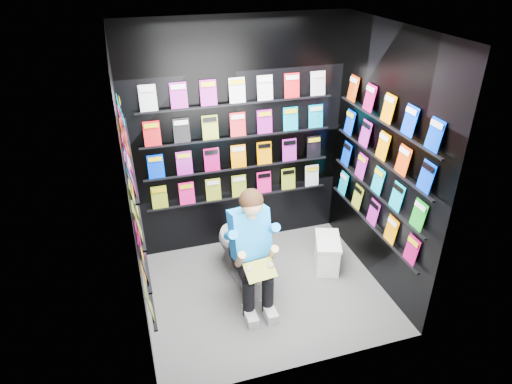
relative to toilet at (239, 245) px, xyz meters
name	(u,v)px	position (x,y,z in m)	size (l,w,h in m)	color
floor	(265,291)	(0.16, -0.38, -0.37)	(2.40, 2.40, 0.00)	#5D5D5B
ceiling	(268,30)	(0.16, -0.38, 2.23)	(2.40, 2.40, 0.00)	white
wall_back	(237,140)	(0.16, 0.62, 0.93)	(2.40, 0.04, 2.60)	black
wall_front	(310,241)	(0.16, -1.38, 0.93)	(2.40, 0.04, 2.60)	black
wall_left	(130,200)	(-1.04, -0.38, 0.93)	(0.04, 2.00, 2.60)	black
wall_right	(383,164)	(1.36, -0.38, 0.93)	(0.04, 2.00, 2.60)	black
comics_back	(238,141)	(0.16, 0.59, 0.94)	(2.10, 0.06, 1.37)	#F1187A
comics_left	(134,199)	(-1.01, -0.38, 0.94)	(0.06, 1.70, 1.37)	#F1187A
comics_right	(381,164)	(1.33, -0.38, 0.94)	(0.06, 1.70, 1.37)	#F1187A
toilet	(239,245)	(0.00, 0.00, 0.00)	(0.42, 0.75, 0.73)	silver
longbox	(327,254)	(0.95, -0.17, -0.21)	(0.24, 0.43, 0.32)	white
longbox_lid	(328,241)	(0.95, -0.17, -0.03)	(0.26, 0.45, 0.03)	white
reader	(249,233)	(0.00, -0.38, 0.39)	(0.50, 0.73, 1.35)	#0F87EB
held_comic	(260,270)	(0.00, -0.73, 0.21)	(0.28, 0.01, 0.20)	green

